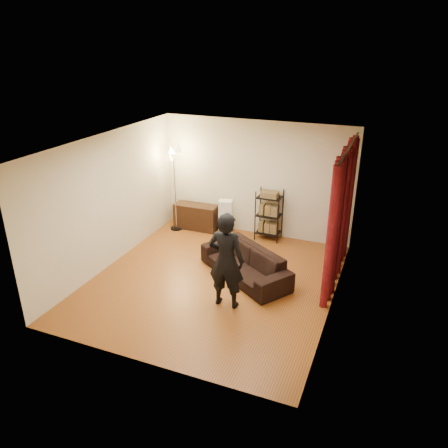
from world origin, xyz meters
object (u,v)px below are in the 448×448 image
at_px(storage_boxes, 225,217).
at_px(person, 226,261).
at_px(sofa, 245,263).
at_px(floor_lamp, 175,189).
at_px(wire_shelf, 269,215).
at_px(media_cabinet, 196,217).

bearing_deg(storage_boxes, person, -67.83).
distance_m(sofa, floor_lamp, 2.92).
xyz_separation_m(person, storage_boxes, (-1.16, 2.85, -0.45)).
bearing_deg(wire_shelf, person, -73.75).
distance_m(sofa, storage_boxes, 2.13).
height_order(storage_boxes, floor_lamp, floor_lamp).
xyz_separation_m(wire_shelf, floor_lamp, (-2.26, -0.29, 0.43)).
bearing_deg(floor_lamp, sofa, -33.97).
bearing_deg(sofa, media_cabinet, 170.81).
relative_size(person, wire_shelf, 1.46).
height_order(media_cabinet, storage_boxes, storage_boxes).
height_order(sofa, floor_lamp, floor_lamp).
bearing_deg(storage_boxes, floor_lamp, -169.87).
height_order(wire_shelf, floor_lamp, floor_lamp).
height_order(person, storage_boxes, person).
xyz_separation_m(storage_boxes, floor_lamp, (-1.21, -0.22, 0.61)).
bearing_deg(sofa, storage_boxes, 156.18).
height_order(sofa, media_cabinet, media_cabinet).
relative_size(wire_shelf, floor_lamp, 0.58).
bearing_deg(sofa, person, -54.87).
bearing_deg(media_cabinet, storage_boxes, 0.36).
xyz_separation_m(sofa, media_cabinet, (-1.91, 1.78, 0.01)).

